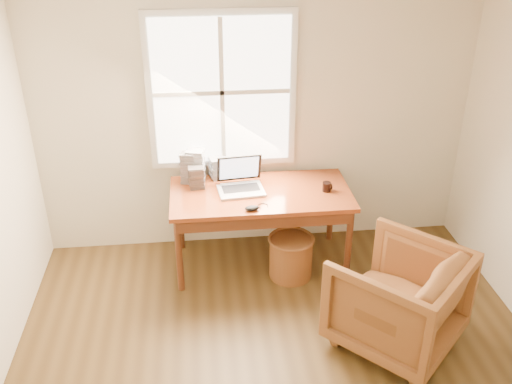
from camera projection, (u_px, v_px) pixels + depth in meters
room_shell at (290, 236)px, 3.35m from camera, size 4.04×4.54×2.64m
desk at (261, 194)px, 5.06m from camera, size 1.60×0.80×0.04m
armchair at (398, 298)px, 4.29m from camera, size 1.22×1.22×0.80m
wicker_stool at (291, 257)px, 5.13m from camera, size 0.47×0.47×0.39m
laptop at (241, 177)px, 4.99m from camera, size 0.42×0.44×0.29m
mouse at (252, 208)px, 4.75m from camera, size 0.13×0.09×0.04m
coffee_mug at (327, 187)px, 5.05m from camera, size 0.09×0.09×0.08m
cd_stack_a at (195, 166)px, 5.17m from camera, size 0.18×0.17×0.31m
cd_stack_b at (196, 177)px, 5.08m from camera, size 0.14×0.13×0.20m
cd_stack_c at (188, 168)px, 5.16m from camera, size 0.15×0.13×0.29m
cd_stack_d at (219, 168)px, 5.26m from camera, size 0.18×0.17×0.20m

